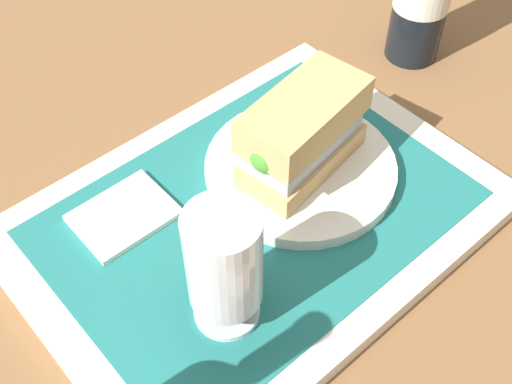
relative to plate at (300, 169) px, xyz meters
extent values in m
plane|color=brown|center=(0.07, 0.01, -0.03)|extent=(3.00, 3.00, 0.00)
cube|color=beige|center=(0.07, 0.01, -0.02)|extent=(0.44, 0.32, 0.02)
cube|color=#1E6B66|center=(0.07, 0.01, -0.01)|extent=(0.38, 0.27, 0.00)
cylinder|color=silver|center=(0.00, 0.00, 0.00)|extent=(0.19, 0.19, 0.01)
cube|color=tan|center=(0.00, 0.00, 0.02)|extent=(0.14, 0.08, 0.02)
cube|color=#9EA3A8|center=(0.00, 0.00, 0.04)|extent=(0.13, 0.07, 0.02)
cube|color=silver|center=(0.00, 0.00, 0.05)|extent=(0.12, 0.07, 0.01)
sphere|color=#47932D|center=(0.05, 0.01, 0.06)|extent=(0.04, 0.04, 0.04)
cube|color=tan|center=(0.00, 0.00, 0.07)|extent=(0.14, 0.08, 0.04)
cylinder|color=silver|center=(0.16, 0.07, 0.00)|extent=(0.06, 0.06, 0.01)
cylinder|color=silver|center=(0.16, 0.07, 0.01)|extent=(0.01, 0.01, 0.02)
cylinder|color=silver|center=(0.16, 0.07, 0.07)|extent=(0.06, 0.06, 0.09)
cylinder|color=gold|center=(0.16, 0.07, 0.05)|extent=(0.06, 0.06, 0.06)
cylinder|color=white|center=(0.16, 0.07, 0.09)|extent=(0.05, 0.05, 0.01)
cube|color=white|center=(0.16, -0.07, 0.00)|extent=(0.09, 0.07, 0.01)
camera|label=1|loc=(0.32, 0.30, 0.48)|focal=46.05mm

